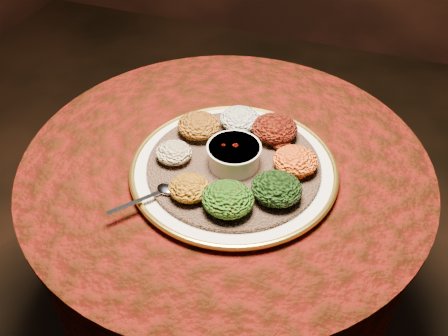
% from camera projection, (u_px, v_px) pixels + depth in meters
% --- Properties ---
extents(table, '(0.96, 0.96, 0.73)m').
position_uv_depth(table, '(226.00, 211.00, 1.29)').
color(table, black).
rests_on(table, ground).
extents(platter, '(0.57, 0.57, 0.02)m').
position_uv_depth(platter, '(234.00, 169.00, 1.13)').
color(platter, silver).
rests_on(platter, table).
extents(injera, '(0.52, 0.52, 0.01)m').
position_uv_depth(injera, '(234.00, 165.00, 1.12)').
color(injera, brown).
rests_on(injera, platter).
extents(stew_bowl, '(0.12, 0.12, 0.05)m').
position_uv_depth(stew_bowl, '(234.00, 154.00, 1.10)').
color(stew_bowl, silver).
rests_on(stew_bowl, injera).
extents(spoon, '(0.11, 0.13, 0.01)m').
position_uv_depth(spoon, '(163.00, 191.00, 1.04)').
color(spoon, silver).
rests_on(spoon, injera).
extents(portion_ayib, '(0.10, 0.09, 0.05)m').
position_uv_depth(portion_ayib, '(240.00, 119.00, 1.20)').
color(portion_ayib, beige).
rests_on(portion_ayib, injera).
extents(portion_kitfo, '(0.11, 0.10, 0.05)m').
position_uv_depth(portion_kitfo, '(274.00, 128.00, 1.17)').
color(portion_kitfo, black).
rests_on(portion_kitfo, injera).
extents(portion_tikil, '(0.10, 0.09, 0.05)m').
position_uv_depth(portion_tikil, '(295.00, 161.00, 1.09)').
color(portion_tikil, '#A3690D').
rests_on(portion_tikil, injera).
extents(portion_gomen, '(0.11, 0.10, 0.05)m').
position_uv_depth(portion_gomen, '(277.00, 188.00, 1.02)').
color(portion_gomen, black).
rests_on(portion_gomen, injera).
extents(portion_mixveg, '(0.11, 0.10, 0.05)m').
position_uv_depth(portion_mixveg, '(228.00, 199.00, 1.00)').
color(portion_mixveg, '#8B2E09').
rests_on(portion_mixveg, injera).
extents(portion_kik, '(0.09, 0.08, 0.04)m').
position_uv_depth(portion_kik, '(189.00, 188.00, 1.03)').
color(portion_kik, '#A3630E').
rests_on(portion_kik, injera).
extents(portion_timatim, '(0.08, 0.08, 0.04)m').
position_uv_depth(portion_timatim, '(174.00, 153.00, 1.11)').
color(portion_timatim, maroon).
rests_on(portion_timatim, injera).
extents(portion_shiro, '(0.10, 0.10, 0.05)m').
position_uv_depth(portion_shiro, '(199.00, 126.00, 1.18)').
color(portion_shiro, '#884A10').
rests_on(portion_shiro, injera).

